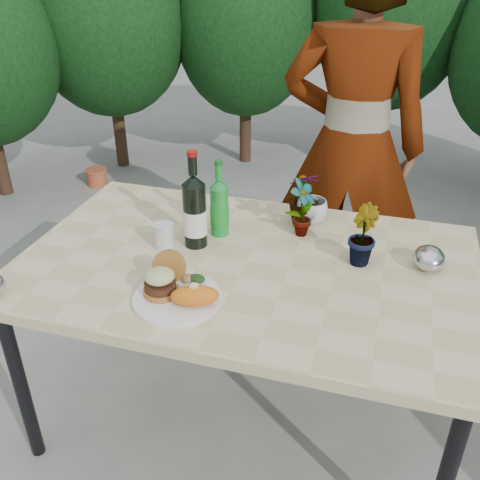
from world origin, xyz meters
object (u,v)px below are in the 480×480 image
(dinner_plate, at_px, (177,299))
(patio_table, at_px, (246,275))
(wine_bottle, at_px, (195,212))
(person, at_px, (352,147))

(dinner_plate, bearing_deg, patio_table, 63.25)
(patio_table, distance_m, dinner_plate, 0.33)
(patio_table, distance_m, wine_bottle, 0.29)
(patio_table, bearing_deg, dinner_plate, -116.75)
(person, bearing_deg, patio_table, 70.87)
(dinner_plate, relative_size, person, 0.15)
(patio_table, relative_size, dinner_plate, 5.71)
(person, bearing_deg, wine_bottle, 56.89)
(wine_bottle, height_order, person, person)
(patio_table, relative_size, wine_bottle, 4.37)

